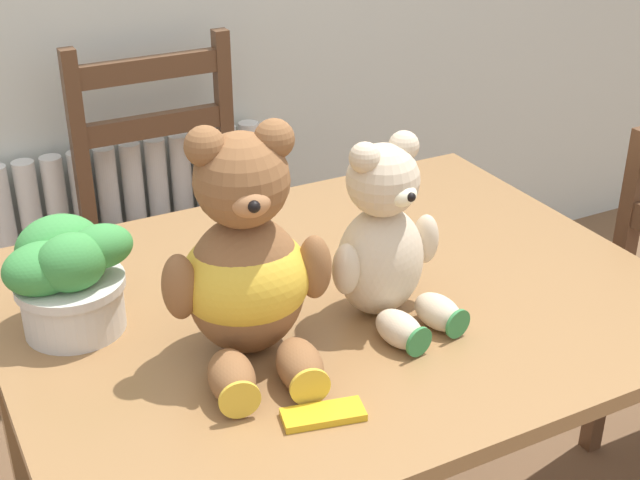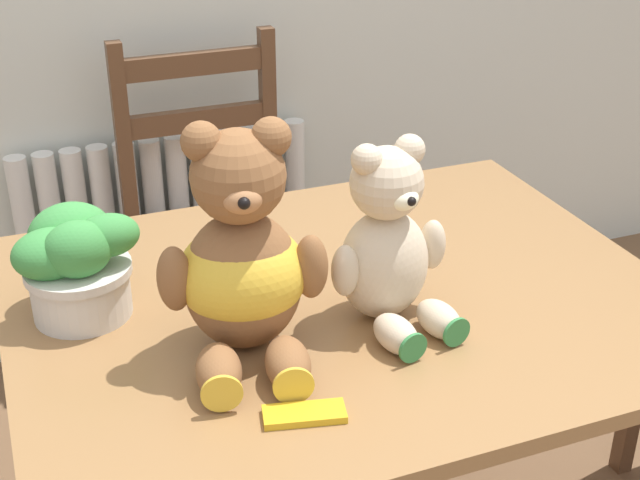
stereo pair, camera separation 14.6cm
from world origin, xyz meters
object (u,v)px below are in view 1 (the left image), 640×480
at_px(wooden_chair_behind, 178,234).
at_px(potted_plant, 67,274).
at_px(teddy_bear_left, 246,267).
at_px(chocolate_bar, 323,415).
at_px(teddy_bear_right, 385,242).

distance_m(wooden_chair_behind, potted_plant, 0.92).
height_order(teddy_bear_left, chocolate_bar, teddy_bear_left).
bearing_deg(teddy_bear_left, teddy_bear_right, -169.59).
distance_m(teddy_bear_left, chocolate_bar, 0.26).
height_order(potted_plant, chocolate_bar, potted_plant).
bearing_deg(wooden_chair_behind, teddy_bear_right, 93.97).
bearing_deg(teddy_bear_right, wooden_chair_behind, -95.73).
xyz_separation_m(teddy_bear_right, chocolate_bar, (-0.23, -0.21, -0.13)).
distance_m(wooden_chair_behind, chocolate_bar, 1.19).
relative_size(teddy_bear_left, chocolate_bar, 3.20).
height_order(teddy_bear_left, potted_plant, teddy_bear_left).
height_order(teddy_bear_left, teddy_bear_right, teddy_bear_left).
bearing_deg(teddy_bear_left, chocolate_bar, 107.41).
distance_m(potted_plant, chocolate_bar, 0.51).
height_order(teddy_bear_right, chocolate_bar, teddy_bear_right).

